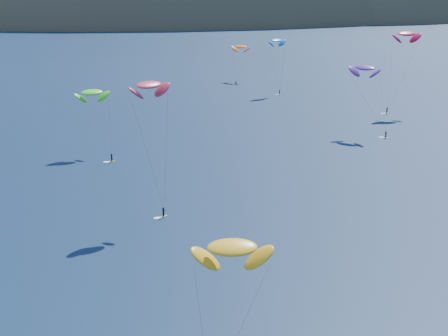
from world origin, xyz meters
TOP-DOWN VIEW (x-y plane):
  - island at (39.40, 562.36)m, footprint 730.00×300.00m
  - kitesurfer_2 at (2.43, 30.58)m, footprint 9.91×11.79m
  - kitesurfer_3 at (-21.13, 125.91)m, footprint 10.30×14.27m
  - kitesurfer_4 at (43.00, 195.55)m, footprint 8.68×8.71m
  - kitesurfer_6 at (56.31, 135.30)m, footprint 10.32×13.21m
  - kitesurfer_8 at (79.27, 161.27)m, footprint 12.81×8.53m
  - kitesurfer_9 at (-6.54, 81.87)m, footprint 9.23×8.56m
  - kitesurfer_11 at (33.55, 223.16)m, footprint 8.66×15.38m

SIDE VIEW (x-z plane):
  - island at x=39.40m, z-range -115.74..94.26m
  - kitesurfer_11 at x=33.55m, z-range 5.83..21.96m
  - kitesurfer_2 at x=2.43m, z-range 6.36..24.49m
  - kitesurfer_3 at x=-21.13m, z-range 6.68..24.98m
  - kitesurfer_6 at x=56.31m, z-range 8.22..29.83m
  - kitesurfer_4 at x=43.00m, z-range 8.74..30.71m
  - kitesurfer_8 at x=79.27m, z-range 11.33..39.73m
  - kitesurfer_9 at x=-6.54m, z-range 11.74..40.08m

